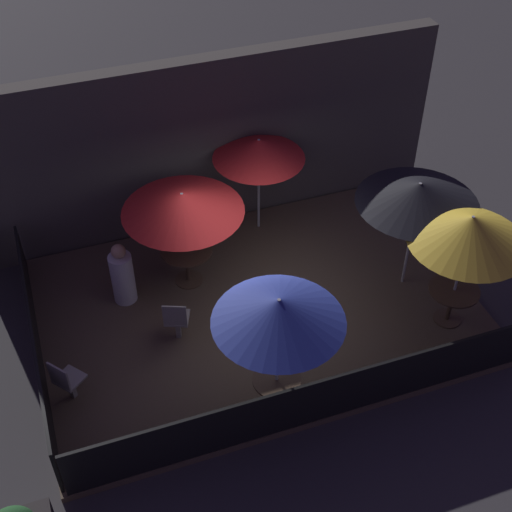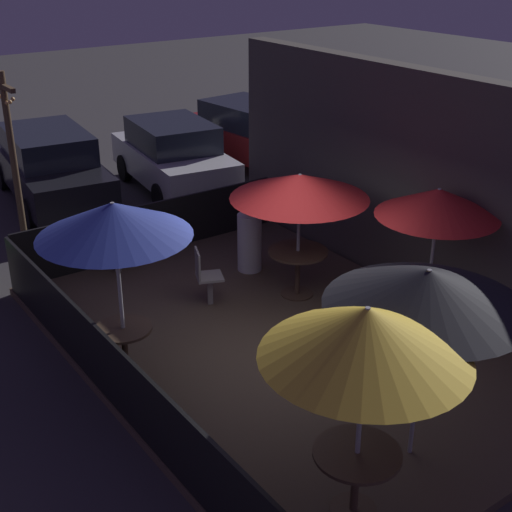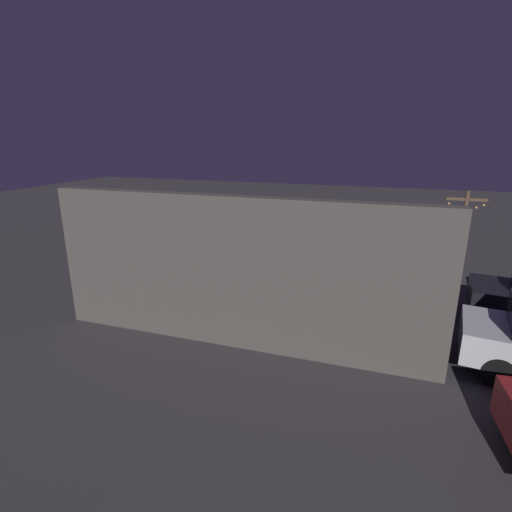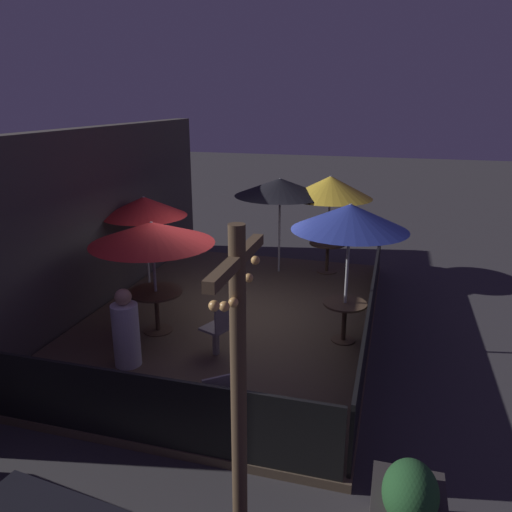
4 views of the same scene
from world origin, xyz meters
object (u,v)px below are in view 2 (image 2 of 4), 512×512
Objects in this scene: patio_umbrella_4 at (438,203)px; patio_chair_0 at (205,275)px; patio_umbrella_2 at (300,186)px; parked_car_0 at (50,165)px; patio_umbrella_0 at (114,220)px; dining_table_1 at (356,464)px; dining_table_2 at (298,260)px; patio_umbrella_3 at (428,288)px; patron_0 at (250,239)px; light_post at (13,155)px; parked_car_2 at (252,133)px; parked_car_1 at (173,155)px; patio_chair_1 at (113,245)px; patio_umbrella_1 at (366,333)px; dining_table_0 at (124,338)px.

patio_chair_0 is at bearing -133.66° from patio_umbrella_4.
parked_car_0 is (-6.91, -1.48, -1.12)m from patio_umbrella_2.
patio_umbrella_0 is 4.00m from dining_table_1.
patio_umbrella_0 is at bearing -81.04° from dining_table_2.
patio_umbrella_3 reaches higher than patron_0.
patron_0 is at bearing 41.93° from light_post.
parked_car_2 is at bearing 150.54° from patio_umbrella_2.
patron_0 is at bearing -40.78° from parked_car_2.
patio_umbrella_4 is 0.51× the size of parked_car_1.
patio_chair_1 is (-2.51, -2.04, -1.36)m from patio_umbrella_2.
patio_umbrella_2 is at bearing 160.05° from patio_umbrella_3.
patio_umbrella_1 is at bearing -43.14° from patio_chair_1.
dining_table_0 is at bearing -3.85° from light_post.
light_post reaches higher than parked_car_1.
patron_0 reaches higher than dining_table_1.
light_post is at bearing -176.96° from patio_umbrella_1.
dining_table_0 is at bearing -5.77° from patron_0.
parked_car_0 is at bearing -101.46° from parked_car_1.
parked_car_1 is at bearing 98.77° from patio_chair_1.
patio_umbrella_3 is 2.39× the size of dining_table_2.
parked_car_1 is at bearing 77.55° from parked_car_0.
patron_0 is (-3.00, -1.17, -1.31)m from patio_umbrella_4.
patron_0 is at bearing 118.51° from patio_umbrella_0.
patio_umbrella_0 reaches higher than patron_0.
patio_umbrella_4 is 2.24× the size of patio_chair_0.
dining_table_2 is at bearing 33.80° from light_post.
patio_umbrella_1 is 8.52m from light_post.
patio_umbrella_2 is 0.53× the size of parked_car_1.
light_post reaches higher than dining_table_2.
dining_table_1 is 0.26× the size of light_post.
dining_table_0 is (0.52, -3.29, -1.29)m from patio_umbrella_2.
patio_chair_1 is 0.19× the size of parked_car_0.
patio_umbrella_0 is 3.70m from patio_chair_1.
patio_umbrella_3 is (-0.30, 1.13, -0.00)m from patio_umbrella_1.
patio_umbrella_0 is 1.04× the size of patio_umbrella_1.
patio_chair_0 is (-4.65, 1.13, -1.57)m from patio_umbrella_1.
light_post is at bearing -146.20° from dining_table_2.
parked_car_2 is (-6.58, 3.72, -1.12)m from patio_umbrella_2.
patio_umbrella_3 is at bearing 104.66° from dining_table_1.
parked_car_0 is at bearing -110.51° from patron_0.
patio_umbrella_3 reaches higher than dining_table_2.
parked_car_2 is (-4.07, 5.76, 0.24)m from patio_chair_1.
parked_car_2 is (-5.36, 3.81, 0.16)m from patron_0.
dining_table_1 is at bearing 1.32° from parked_car_0.
light_post is (-8.50, -0.45, -0.29)m from patio_umbrella_1.
parked_car_0 is at bearing -167.91° from dining_table_2.
dining_table_2 is at bearing 148.47° from dining_table_1.
patio_umbrella_2 is 6.22m from parked_car_1.
patio_umbrella_3 reaches higher than patio_umbrella_4.
dining_table_0 is 2.20m from patio_chair_0.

